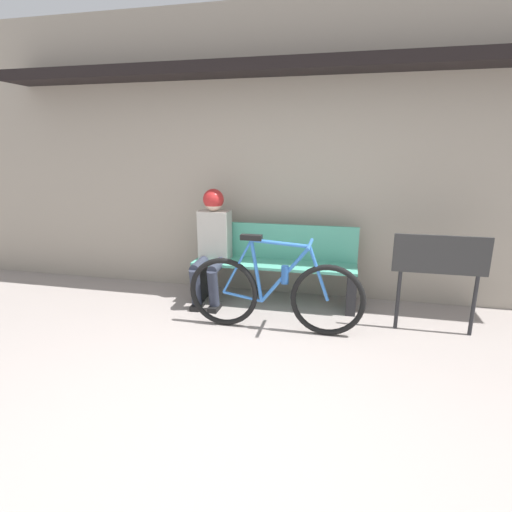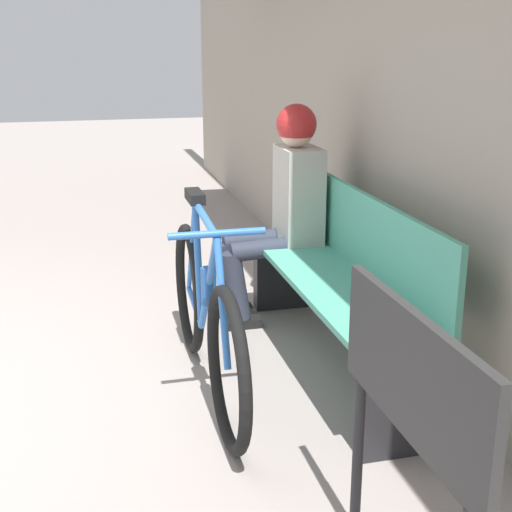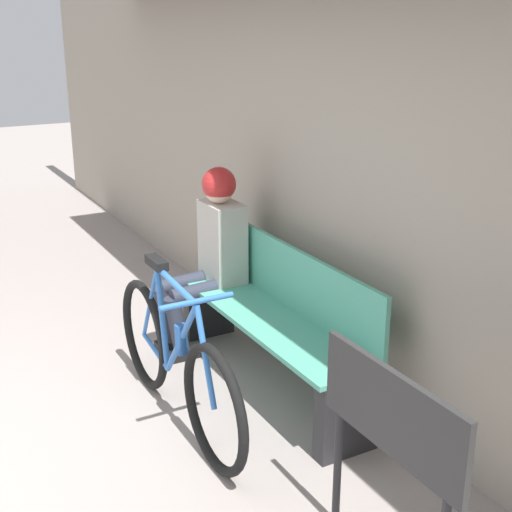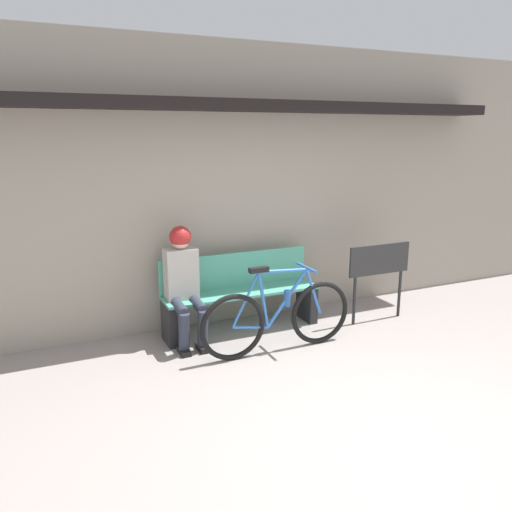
{
  "view_description": "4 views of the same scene",
  "coord_description": "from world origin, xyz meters",
  "px_view_note": "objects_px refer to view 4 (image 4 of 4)",
  "views": [
    {
      "loc": [
        0.64,
        -1.9,
        1.7
      ],
      "look_at": [
        -0.27,
        2.06,
        0.6
      ],
      "focal_mm": 28.0,
      "sensor_mm": 36.0,
      "label": 1
    },
    {
      "loc": [
        3.07,
        1.06,
        1.63
      ],
      "look_at": [
        0.16,
        1.8,
        0.7
      ],
      "focal_mm": 50.0,
      "sensor_mm": 36.0,
      "label": 2
    },
    {
      "loc": [
        3.36,
        0.26,
        2.23
      ],
      "look_at": [
        0.13,
        2.04,
        0.97
      ],
      "focal_mm": 50.0,
      "sensor_mm": 36.0,
      "label": 3
    },
    {
      "loc": [
        -2.17,
        -2.7,
        2.21
      ],
      "look_at": [
        -0.07,
        1.96,
        0.94
      ],
      "focal_mm": 35.0,
      "sensor_mm": 36.0,
      "label": 4
    }
  ],
  "objects_px": {
    "person_seated": "(183,277)",
    "signboard": "(379,265)",
    "bicycle": "(278,317)",
    "park_bench_near": "(240,294)"
  },
  "relations": [
    {
      "from": "bicycle",
      "to": "signboard",
      "type": "bearing_deg",
      "value": 11.4
    },
    {
      "from": "person_seated",
      "to": "signboard",
      "type": "relative_size",
      "value": 1.35
    },
    {
      "from": "park_bench_near",
      "to": "signboard",
      "type": "distance_m",
      "value": 1.69
    },
    {
      "from": "person_seated",
      "to": "signboard",
      "type": "distance_m",
      "value": 2.32
    },
    {
      "from": "bicycle",
      "to": "signboard",
      "type": "xyz_separation_m",
      "value": [
        1.48,
        0.3,
        0.32
      ]
    },
    {
      "from": "person_seated",
      "to": "park_bench_near",
      "type": "bearing_deg",
      "value": 8.61
    },
    {
      "from": "park_bench_near",
      "to": "bicycle",
      "type": "height_order",
      "value": "bicycle"
    },
    {
      "from": "park_bench_near",
      "to": "person_seated",
      "type": "distance_m",
      "value": 0.76
    },
    {
      "from": "park_bench_near",
      "to": "bicycle",
      "type": "distance_m",
      "value": 0.73
    },
    {
      "from": "bicycle",
      "to": "park_bench_near",
      "type": "bearing_deg",
      "value": 99.95
    }
  ]
}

